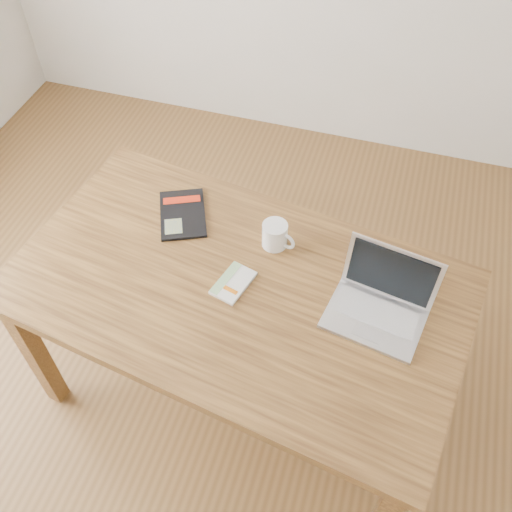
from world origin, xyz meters
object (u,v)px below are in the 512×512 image
(desk, at_px, (237,300))
(white_guidebook, at_px, (233,283))
(laptop, at_px, (380,302))
(black_guidebook, at_px, (183,214))
(coffee_mug, at_px, (276,235))

(desk, distance_m, white_guidebook, 0.10)
(desk, height_order, laptop, laptop)
(white_guidebook, relative_size, black_guidebook, 0.60)
(desk, relative_size, black_guidebook, 5.60)
(laptop, bearing_deg, desk, -165.85)
(white_guidebook, distance_m, black_guidebook, 0.38)
(laptop, distance_m, coffee_mug, 0.44)
(desk, relative_size, coffee_mug, 12.96)
(desk, bearing_deg, black_guidebook, 148.47)
(black_guidebook, bearing_deg, desk, -64.64)
(white_guidebook, bearing_deg, laptop, 19.24)
(laptop, relative_size, coffee_mug, 2.69)
(black_guidebook, relative_size, coffee_mug, 2.31)
(white_guidebook, xyz_separation_m, black_guidebook, (-0.28, 0.25, 0.00))
(black_guidebook, bearing_deg, white_guidebook, -65.84)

